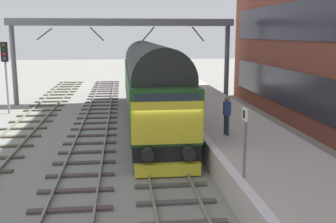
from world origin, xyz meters
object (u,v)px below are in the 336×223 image
Objects in this scene: diesel_locomotive at (150,81)px; waiting_passenger at (227,112)px; signal_post_far at (6,67)px; platform_number_sign at (245,132)px.

diesel_locomotive reaches higher than waiting_passenger.
signal_post_far is at bearing 157.52° from diesel_locomotive.
platform_number_sign is 5.21m from waiting_passenger.
diesel_locomotive is 9.19× the size of platform_number_sign.
waiting_passenger is at bearing -43.24° from signal_post_far.
platform_number_sign reaches higher than waiting_passenger.
diesel_locomotive is at bearing 98.67° from platform_number_sign.
waiting_passenger is (11.83, -11.12, -1.06)m from signal_post_far.
diesel_locomotive is 12.63m from platform_number_sign.
diesel_locomotive is at bearing -22.48° from signal_post_far.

